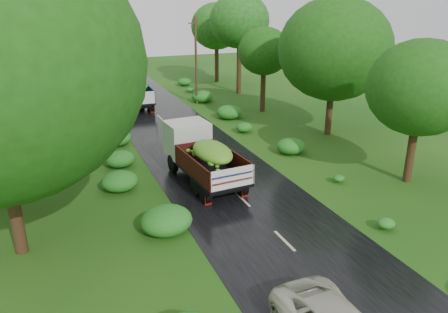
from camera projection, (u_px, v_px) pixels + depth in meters
ground at (347, 303)px, 13.73m from camera, size 120.00×120.00×0.00m
road at (273, 229)px, 18.07m from camera, size 6.50×80.00×0.02m
road_lines at (262, 218)px, 18.94m from camera, size 0.12×69.60×0.00m
truck_near at (201, 153)px, 22.41m from camera, size 2.72×6.49×2.66m
truck_far at (133, 88)px, 37.56m from camera, size 2.45×6.61×2.76m
utility_pole at (196, 60)px, 37.68m from camera, size 1.30×0.38×7.47m
trees_left at (1, 33)px, 26.77m from camera, size 6.95×33.18×9.75m
trees_right at (280, 42)px, 34.02m from camera, size 4.73×32.88×8.38m
shrubs at (201, 153)px, 25.78m from camera, size 11.90×44.00×0.70m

